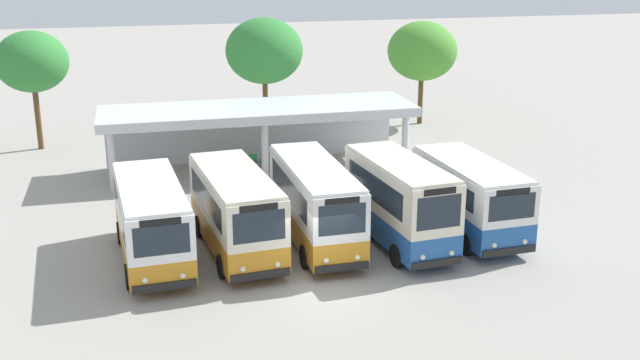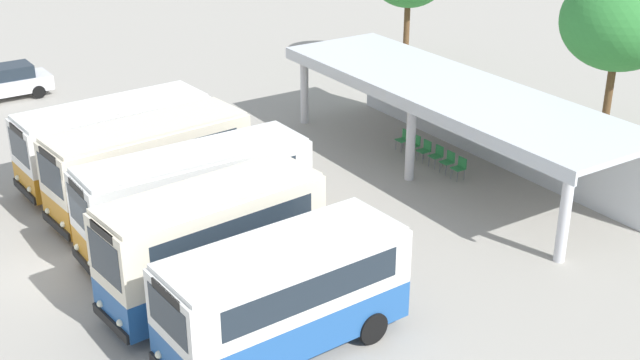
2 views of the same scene
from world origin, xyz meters
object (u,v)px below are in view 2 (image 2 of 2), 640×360
at_px(city_bus_middle_cream, 195,195).
at_px(city_bus_second_in_row, 149,164).
at_px(waiting_chair_middle_seat, 425,149).
at_px(waiting_chair_end_by_column, 404,138).
at_px(waiting_chair_second_from_end, 414,143).
at_px(waiting_chair_fourth_seat, 437,154).
at_px(city_bus_fourth_amber, 212,241).
at_px(waiting_chair_fifth_seat, 448,160).
at_px(city_bus_nearest_orange, 115,139).
at_px(city_bus_fifth_blue, 284,293).
at_px(parked_car_flank, 6,82).
at_px(waiting_chair_far_end_seat, 460,166).

bearing_deg(city_bus_middle_cream, city_bus_second_in_row, -175.68).
height_order(city_bus_middle_cream, waiting_chair_middle_seat, city_bus_middle_cream).
relative_size(waiting_chair_end_by_column, waiting_chair_second_from_end, 1.00).
distance_m(waiting_chair_end_by_column, waiting_chair_fourth_seat, 2.10).
xyz_separation_m(city_bus_fourth_amber, waiting_chair_fifth_seat, (-3.27, 11.67, -1.38)).
bearing_deg(waiting_chair_fifth_seat, waiting_chair_end_by_column, 179.71).
height_order(city_bus_nearest_orange, city_bus_fifth_blue, city_bus_fifth_blue).
distance_m(city_bus_nearest_orange, parked_car_flank, 12.41).
bearing_deg(waiting_chair_second_from_end, city_bus_middle_cream, -78.51).
relative_size(city_bus_fourth_amber, waiting_chair_fifth_seat, 7.78).
bearing_deg(waiting_chair_middle_seat, city_bus_second_in_row, -98.91).
distance_m(city_bus_fourth_amber, city_bus_fifth_blue, 3.22).
height_order(city_bus_middle_cream, city_bus_fifth_blue, city_bus_middle_cream).
bearing_deg(waiting_chair_far_end_seat, waiting_chair_fifth_seat, 176.69).
bearing_deg(waiting_chair_fifth_seat, waiting_chair_second_from_end, 179.73).
height_order(city_bus_fifth_blue, parked_car_flank, city_bus_fifth_blue).
relative_size(city_bus_fourth_amber, waiting_chair_far_end_seat, 7.78).
bearing_deg(waiting_chair_fifth_seat, parked_car_flank, -147.32).
height_order(parked_car_flank, waiting_chair_middle_seat, parked_car_flank).
bearing_deg(city_bus_nearest_orange, city_bus_fourth_amber, -4.12).
xyz_separation_m(city_bus_fourth_amber, waiting_chair_second_from_end, (-5.36, 11.68, -1.38)).
xyz_separation_m(city_bus_middle_cream, waiting_chair_far_end_seat, (0.62, 10.65, -1.28)).
distance_m(city_bus_middle_cream, waiting_chair_middle_seat, 10.86).
bearing_deg(waiting_chair_second_from_end, waiting_chair_fifth_seat, -0.27).
bearing_deg(parked_car_flank, waiting_chair_fifth_seat, 32.68).
height_order(waiting_chair_second_from_end, waiting_chair_far_end_seat, same).
xyz_separation_m(city_bus_second_in_row, waiting_chair_fifth_seat, (3.11, 10.93, -1.26)).
bearing_deg(waiting_chair_far_end_seat, parked_car_flank, -148.36).
height_order(waiting_chair_middle_seat, waiting_chair_fifth_seat, same).
bearing_deg(waiting_chair_fourth_seat, waiting_chair_end_by_column, -179.64).
relative_size(waiting_chair_fourth_seat, waiting_chair_far_end_seat, 1.00).
xyz_separation_m(city_bus_second_in_row, waiting_chair_second_from_end, (1.01, 10.94, -1.26)).
bearing_deg(city_bus_nearest_orange, parked_car_flank, -175.47).
height_order(city_bus_fourth_amber, waiting_chair_fifth_seat, city_bus_fourth_amber).
distance_m(city_bus_fifth_blue, parked_car_flank, 25.12).
distance_m(city_bus_fourth_amber, waiting_chair_fifth_seat, 12.20).
relative_size(city_bus_second_in_row, parked_car_flank, 1.70).
bearing_deg(waiting_chair_end_by_column, waiting_chair_far_end_seat, -0.89).
distance_m(city_bus_nearest_orange, city_bus_fifth_blue, 12.76).
relative_size(city_bus_second_in_row, city_bus_fifth_blue, 1.07).
bearing_deg(waiting_chair_far_end_seat, city_bus_fifth_blue, -62.80).
relative_size(parked_car_flank, waiting_chair_end_by_column, 4.93).
xyz_separation_m(city_bus_nearest_orange, city_bus_fifth_blue, (12.75, -0.26, 0.02)).
height_order(parked_car_flank, waiting_chair_far_end_seat, parked_car_flank).
height_order(city_bus_fifth_blue, waiting_chair_fourth_seat, city_bus_fifth_blue).
distance_m(waiting_chair_second_from_end, waiting_chair_fifth_seat, 2.10).
distance_m(city_bus_nearest_orange, waiting_chair_fourth_seat, 12.41).
xyz_separation_m(waiting_chair_second_from_end, waiting_chair_far_end_seat, (2.79, -0.05, 0.00)).
distance_m(city_bus_middle_cream, parked_car_flank, 18.79).
relative_size(waiting_chair_end_by_column, waiting_chair_fourth_seat, 1.00).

